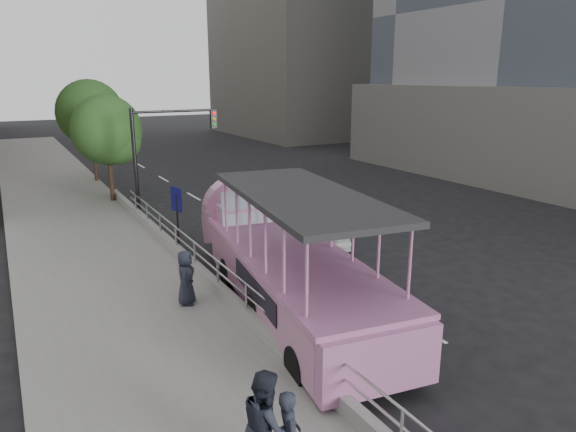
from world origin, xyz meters
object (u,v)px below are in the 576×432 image
at_px(pedestrian_far, 186,277).
at_px(traffic_signal, 160,144).
at_px(pedestrian_mid, 266,425).
at_px(street_tree_near, 109,133).
at_px(duck_boat, 281,259).
at_px(parking_sign, 177,215).
at_px(street_tree_far, 92,115).
at_px(car, 317,223).

distance_m(pedestrian_far, traffic_signal, 11.23).
bearing_deg(pedestrian_mid, street_tree_near, 11.16).
height_order(duck_boat, pedestrian_far, duck_boat).
height_order(pedestrian_far, parking_sign, parking_sign).
relative_size(pedestrian_mid, traffic_signal, 0.37).
height_order(parking_sign, traffic_signal, traffic_signal).
distance_m(street_tree_near, street_tree_far, 6.02).
bearing_deg(parking_sign, street_tree_far, 90.53).
height_order(car, pedestrian_far, pedestrian_far).
bearing_deg(pedestrian_mid, duck_boat, -14.39).
bearing_deg(pedestrian_far, parking_sign, 13.67).
xyz_separation_m(car, traffic_signal, (-4.40, 6.84, 2.74)).
bearing_deg(duck_boat, parking_sign, 106.47).
xyz_separation_m(parking_sign, traffic_signal, (1.25, 6.26, 1.78)).
relative_size(pedestrian_far, street_tree_far, 0.24).
height_order(traffic_signal, street_tree_near, street_tree_near).
bearing_deg(pedestrian_mid, traffic_signal, 5.12).
bearing_deg(street_tree_near, parking_sign, -87.95).
relative_size(parking_sign, traffic_signal, 0.53).
relative_size(parking_sign, street_tree_far, 0.43).
bearing_deg(pedestrian_far, pedestrian_mid, -159.57).
xyz_separation_m(pedestrian_far, street_tree_near, (0.85, 14.12, 2.73)).
bearing_deg(pedestrian_far, duck_boat, -75.05).
bearing_deg(duck_boat, car, 47.45).
height_order(pedestrian_far, street_tree_far, street_tree_far).
relative_size(car, parking_sign, 1.62).
bearing_deg(street_tree_near, car, -59.69).
distance_m(pedestrian_mid, pedestrian_far, 7.01).
distance_m(parking_sign, street_tree_near, 9.91).
relative_size(pedestrian_far, parking_sign, 0.58).
xyz_separation_m(car, street_tree_near, (-6.00, 10.26, 3.06)).
relative_size(duck_boat, car, 2.54).
bearing_deg(pedestrian_far, street_tree_far, 25.74).
xyz_separation_m(traffic_signal, street_tree_far, (-1.40, 9.43, 0.81)).
bearing_deg(traffic_signal, pedestrian_far, -102.87).
height_order(car, traffic_signal, traffic_signal).
xyz_separation_m(duck_boat, pedestrian_mid, (-3.71, -6.28, -0.11)).
relative_size(pedestrian_mid, pedestrian_far, 1.20).
bearing_deg(duck_boat, street_tree_near, 97.15).
distance_m(duck_boat, pedestrian_far, 2.79).
bearing_deg(pedestrian_mid, street_tree_far, 11.86).
bearing_deg(street_tree_far, street_tree_near, -91.91).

